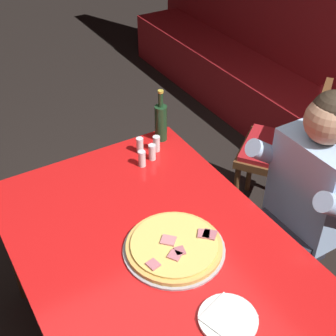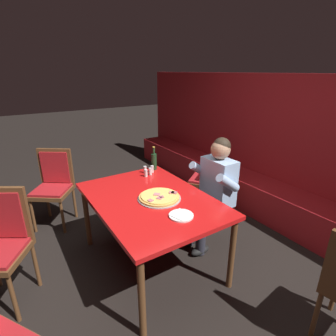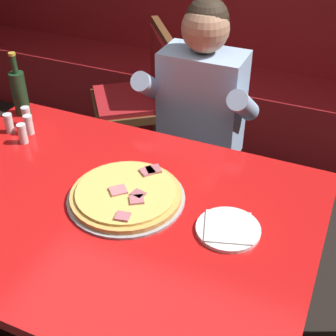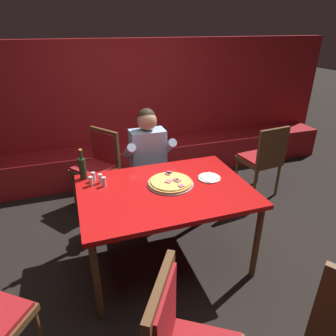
{
  "view_description": "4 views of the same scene",
  "coord_description": "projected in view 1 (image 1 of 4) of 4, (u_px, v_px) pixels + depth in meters",
  "views": [
    {
      "loc": [
        1.17,
        -0.62,
        2.18
      ],
      "look_at": [
        -0.16,
        0.17,
        1.0
      ],
      "focal_mm": 50.0,
      "sensor_mm": 36.0,
      "label": 1
    },
    {
      "loc": [
        2.01,
        -1.09,
        1.93
      ],
      "look_at": [
        -0.11,
        0.27,
        0.99
      ],
      "focal_mm": 28.0,
      "sensor_mm": 36.0,
      "label": 2
    },
    {
      "loc": [
        0.72,
        -1.04,
        1.82
      ],
      "look_at": [
        0.17,
        0.19,
        0.85
      ],
      "focal_mm": 50.0,
      "sensor_mm": 36.0,
      "label": 3
    },
    {
      "loc": [
        -0.69,
        -2.15,
        2.07
      ],
      "look_at": [
        0.07,
        0.13,
        0.91
      ],
      "focal_mm": 32.0,
      "sensor_mm": 36.0,
      "label": 4
    }
  ],
  "objects": [
    {
      "name": "diner_seated_blue_shirt",
      "position": [
        296.0,
        205.0,
        2.21
      ],
      "size": [
        0.53,
        0.53,
        1.27
      ],
      "color": "black",
      "rests_on": "ground_plane"
    },
    {
      "name": "plate_white_paper",
      "position": [
        228.0,
        319.0,
        1.62
      ],
      "size": [
        0.21,
        0.21,
        0.02
      ],
      "color": "white",
      "rests_on": "main_dining_table"
    },
    {
      "name": "shaker_black_pepper",
      "position": [
        152.0,
        153.0,
        2.35
      ],
      "size": [
        0.04,
        0.04,
        0.09
      ],
      "color": "silver",
      "rests_on": "main_dining_table"
    },
    {
      "name": "main_dining_table",
      "position": [
        153.0,
        257.0,
        1.95
      ],
      "size": [
        1.48,
        1.04,
        0.78
      ],
      "color": "brown",
      "rests_on": "ground_plane"
    },
    {
      "name": "shaker_red_pepper_flakes",
      "position": [
        140.0,
        146.0,
        2.4
      ],
      "size": [
        0.04,
        0.04,
        0.09
      ],
      "color": "silver",
      "rests_on": "main_dining_table"
    },
    {
      "name": "pizza",
      "position": [
        174.0,
        247.0,
        1.87
      ],
      "size": [
        0.41,
        0.41,
        0.05
      ],
      "color": "#9E9EA3",
      "rests_on": "main_dining_table"
    },
    {
      "name": "beer_bottle",
      "position": [
        161.0,
        121.0,
        2.46
      ],
      "size": [
        0.07,
        0.07,
        0.29
      ],
      "color": "#19381E",
      "rests_on": "main_dining_table"
    },
    {
      "name": "shaker_oregano",
      "position": [
        156.0,
        144.0,
        2.41
      ],
      "size": [
        0.04,
        0.04,
        0.09
      ],
      "color": "silver",
      "rests_on": "main_dining_table"
    },
    {
      "name": "shaker_parmesan",
      "position": [
        142.0,
        159.0,
        2.31
      ],
      "size": [
        0.04,
        0.04,
        0.09
      ],
      "color": "silver",
      "rests_on": "main_dining_table"
    },
    {
      "name": "dining_chair_near_left",
      "position": [
        291.0,
        146.0,
        2.83
      ],
      "size": [
        0.62,
        0.62,
        0.95
      ],
      "color": "brown",
      "rests_on": "ground_plane"
    }
  ]
}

